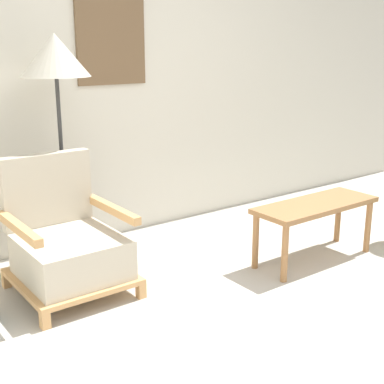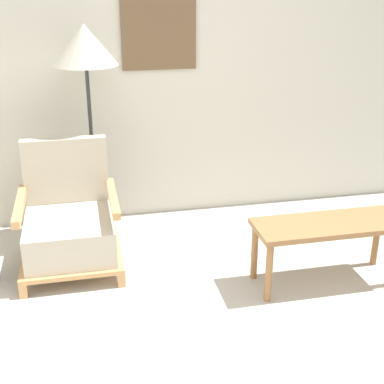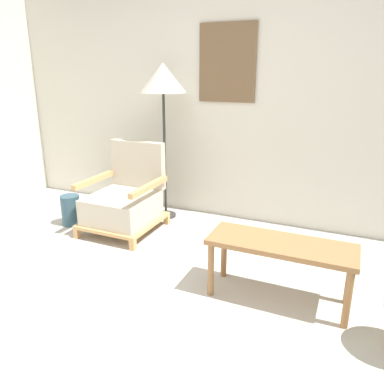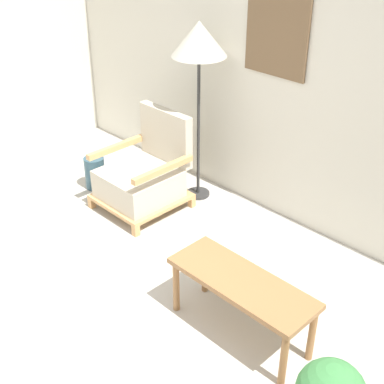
{
  "view_description": "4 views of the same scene",
  "coord_description": "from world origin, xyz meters",
  "px_view_note": "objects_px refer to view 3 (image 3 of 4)",
  "views": [
    {
      "loc": [
        -2.19,
        -1.5,
        1.49
      ],
      "look_at": [
        -0.18,
        1.2,
        0.55
      ],
      "focal_mm": 50.0,
      "sensor_mm": 36.0,
      "label": 1
    },
    {
      "loc": [
        -0.86,
        -1.94,
        1.86
      ],
      "look_at": [
        -0.18,
        1.2,
        0.55
      ],
      "focal_mm": 50.0,
      "sensor_mm": 36.0,
      "label": 2
    },
    {
      "loc": [
        0.98,
        -1.42,
        1.48
      ],
      "look_at": [
        -0.18,
        1.2,
        0.55
      ],
      "focal_mm": 35.0,
      "sensor_mm": 36.0,
      "label": 3
    },
    {
      "loc": [
        2.18,
        -1.13,
        2.48
      ],
      "look_at": [
        -0.18,
        1.2,
        0.55
      ],
      "focal_mm": 50.0,
      "sensor_mm": 36.0,
      "label": 4
    }
  ],
  "objects_px": {
    "floor_lamp": "(163,82)",
    "vase": "(71,210)",
    "armchair": "(125,201)",
    "coffee_table": "(281,251)"
  },
  "relations": [
    {
      "from": "armchair",
      "to": "coffee_table",
      "type": "distance_m",
      "value": 1.7
    },
    {
      "from": "floor_lamp",
      "to": "vase",
      "type": "distance_m",
      "value": 1.56
    },
    {
      "from": "floor_lamp",
      "to": "vase",
      "type": "xyz_separation_m",
      "value": [
        -0.77,
        -0.58,
        -1.23
      ]
    },
    {
      "from": "coffee_table",
      "to": "armchair",
      "type": "bearing_deg",
      "value": 160.1
    },
    {
      "from": "coffee_table",
      "to": "vase",
      "type": "distance_m",
      "value": 2.23
    },
    {
      "from": "coffee_table",
      "to": "floor_lamp",
      "type": "bearing_deg",
      "value": 143.39
    },
    {
      "from": "floor_lamp",
      "to": "vase",
      "type": "height_order",
      "value": "floor_lamp"
    },
    {
      "from": "armchair",
      "to": "floor_lamp",
      "type": "distance_m",
      "value": 1.19
    },
    {
      "from": "armchair",
      "to": "floor_lamp",
      "type": "height_order",
      "value": "floor_lamp"
    },
    {
      "from": "armchair",
      "to": "coffee_table",
      "type": "xyz_separation_m",
      "value": [
        1.6,
        -0.58,
        0.07
      ]
    }
  ]
}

